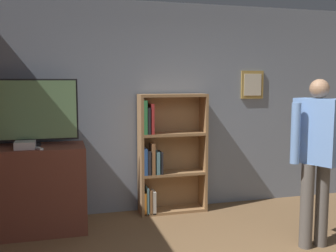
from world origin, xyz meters
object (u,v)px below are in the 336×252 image
Objects in this scene: television at (29,112)px; person at (317,149)px; bookshelf at (166,155)px; game_console at (25,145)px.

television is 0.61× the size of person.
person reaches higher than bookshelf.
game_console is 3.05m from person.
television is 3.09m from person.
bookshelf is 1.90m from person.
television reaches higher than bookshelf.
television is 4.96× the size of game_console.
person is (1.19, -1.45, 0.27)m from bookshelf.
television is at bearing -172.84° from bookshelf.
person is at bearing -50.81° from bookshelf.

